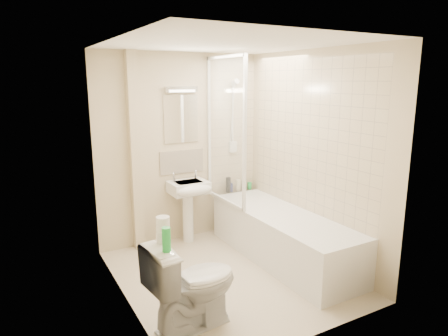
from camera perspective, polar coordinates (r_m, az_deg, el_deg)
floor at (r=4.46m, az=0.71°, el=-15.03°), size 2.50×2.50×0.00m
wall_back at (r=5.16m, az=-6.19°, el=2.77°), size 2.20×0.02×2.40m
wall_left at (r=3.65m, az=-14.42°, el=-1.58°), size 0.02×2.50×2.40m
wall_right at (r=4.69m, az=12.50°, el=1.58°), size 0.02×2.50×2.40m
ceiling at (r=3.98m, az=0.81°, el=17.35°), size 2.20×2.50×0.02m
tile_back at (r=5.45m, az=1.12°, el=5.74°), size 0.70×0.01×1.75m
tile_right at (r=4.69m, az=12.08°, el=4.38°), size 0.01×2.10×1.75m
pipe_boxing at (r=4.89m, az=-12.60°, el=2.02°), size 0.12×0.12×2.40m
splashback at (r=5.18m, az=-6.03°, el=0.90°), size 0.60×0.02×0.30m
mirror at (r=5.10m, az=-6.16°, el=6.97°), size 0.46×0.01×0.60m
strip_light at (r=5.06m, az=-6.16°, el=11.13°), size 0.42×0.07×0.07m
bathtub at (r=4.77m, az=8.34°, el=-9.50°), size 0.70×2.10×0.55m
shower_screen at (r=4.89m, az=0.17°, el=5.28°), size 0.04×0.92×1.80m
shower_fixture at (r=5.39m, az=1.35°, el=6.97°), size 0.10×0.16×0.99m
pedestal_sink at (r=5.07m, az=-4.92°, el=-3.80°), size 0.48×0.45×0.92m
bottle_black_b at (r=5.48m, az=0.63°, el=-2.43°), size 0.07×0.07×0.21m
bottle_blue at (r=5.51m, az=0.97°, el=-2.81°), size 0.06×0.06×0.12m
bottle_cream at (r=5.56m, az=2.04°, el=-2.49°), size 0.06×0.06×0.16m
bottle_white_b at (r=5.61m, az=2.86°, el=-2.41°), size 0.06×0.06×0.15m
bottle_green at (r=5.66m, az=3.66°, el=-2.54°), size 0.06×0.06×0.10m
toilet at (r=3.48m, az=-4.47°, el=-16.16°), size 0.63×0.88×0.79m
toilet_roll_lower at (r=3.27m, az=-8.73°, el=-9.65°), size 0.10×0.10×0.10m
toilet_roll_upper at (r=3.25m, az=-8.72°, el=-7.82°), size 0.11×0.11×0.11m
green_bottle at (r=3.08m, az=-8.24°, el=-10.08°), size 0.07×0.07×0.19m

